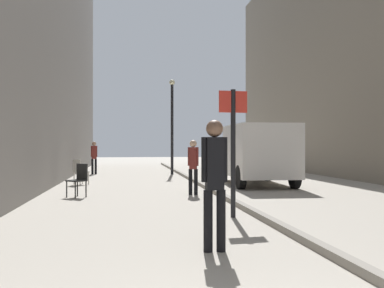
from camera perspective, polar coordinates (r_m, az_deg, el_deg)
The scene contains 10 objects.
ground_plane at distance 14.07m, azimuth -4.00°, elevation -6.13°, with size 80.00×80.00×0.00m, color #A8A093.
kerb_strip at distance 14.27m, azimuth 2.37°, elevation -5.80°, with size 0.16×40.00×0.12m, color gray.
pedestrian_main_foreground at distance 22.79m, azimuth -12.48°, elevation -1.44°, with size 0.32×0.24×1.65m.
pedestrian_mid_block at distance 6.13m, azimuth 2.92°, elevation -4.09°, with size 0.36×0.24×1.82m.
pedestrian_far_crossing at distance 13.09m, azimuth 0.15°, elevation -2.48°, with size 0.31×0.23×1.62m.
delivery_van at distance 16.62m, azimuth 8.22°, elevation -1.10°, with size 2.22×4.87×2.19m.
street_sign_post at distance 9.03m, azimuth 5.31°, elevation 0.34°, with size 0.60×0.10×2.60m.
lamp_post at distance 22.29m, azimuth -2.58°, elevation 3.09°, with size 0.28×0.28×4.76m.
cafe_chair_near_window at distance 12.96m, azimuth -14.34°, elevation -4.22°, with size 0.62×0.62×0.94m.
cafe_chair_by_doorway at distance 16.91m, azimuth -14.29°, elevation -3.26°, with size 0.62×0.62×0.94m.
Camera 1 is at (-1.06, -1.95, 1.47)m, focal length 41.48 mm.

